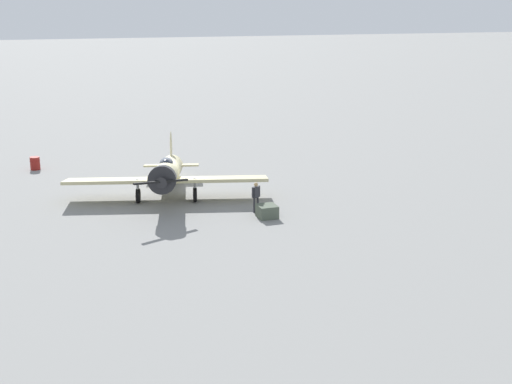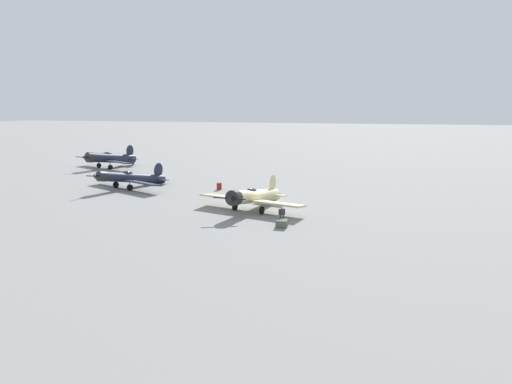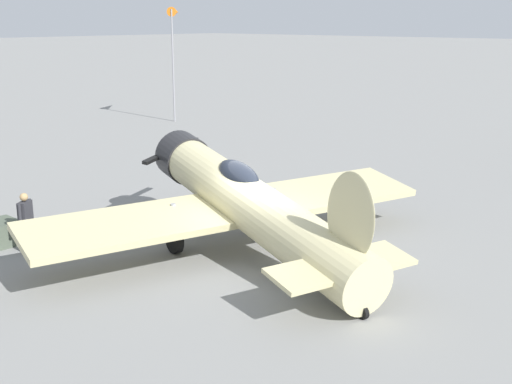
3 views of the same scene
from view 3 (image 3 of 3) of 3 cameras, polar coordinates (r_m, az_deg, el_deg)
The scene contains 5 objects.
ground_plane at distance 17.34m, azimuth -0.00°, elevation -5.77°, with size 400.00×400.00×0.00m, color gray.
airplane_foreground at distance 17.32m, azimuth -0.89°, elevation -0.94°, with size 9.68×11.42×3.15m.
ground_crew_mechanic at distance 18.61m, azimuth -19.11°, elevation -1.99°, with size 0.42×0.55×1.62m.
equipment_crate at distance 19.64m, azimuth -21.07°, elevation -3.30°, with size 1.01×0.98×0.66m.
windsock_mast at distance 41.48m, azimuth -6.97°, elevation 14.63°, with size 1.64×1.94×6.71m.
Camera 3 is at (10.72, -12.22, 6.03)m, focal length 46.77 mm.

